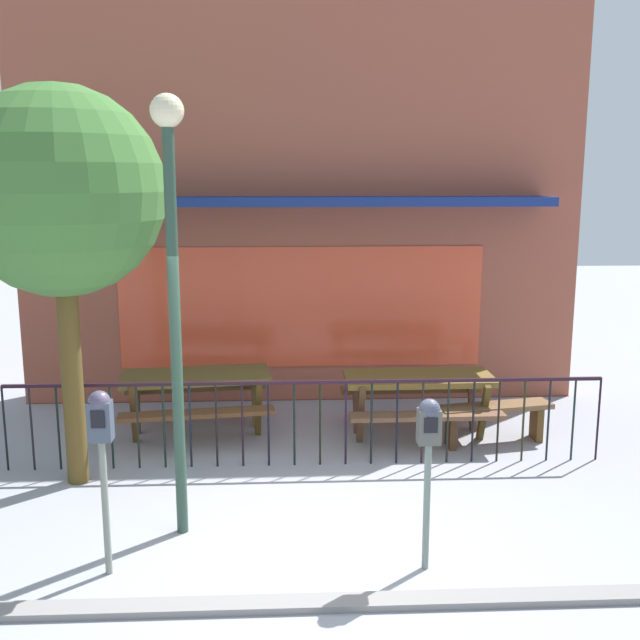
{
  "coord_description": "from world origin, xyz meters",
  "views": [
    {
      "loc": [
        -0.24,
        -5.83,
        3.16
      ],
      "look_at": [
        0.16,
        2.38,
        1.56
      ],
      "focal_mm": 41.72,
      "sensor_mm": 36.0,
      "label": 1
    }
  ],
  "objects_px": {
    "picnic_table_right": "(419,388)",
    "street_lamp": "(172,255)",
    "patio_bench": "(495,415)",
    "parking_meter_near": "(429,439)",
    "picnic_table_left": "(196,387)",
    "street_tree": "(60,194)",
    "parking_meter_far": "(101,434)"
  },
  "relations": [
    {
      "from": "parking_meter_near",
      "to": "parking_meter_far",
      "type": "height_order",
      "value": "parking_meter_far"
    },
    {
      "from": "picnic_table_right",
      "to": "street_lamp",
      "type": "relative_size",
      "value": 0.48
    },
    {
      "from": "street_tree",
      "to": "street_lamp",
      "type": "xyz_separation_m",
      "value": [
        1.24,
        -1.18,
        -0.48
      ]
    },
    {
      "from": "picnic_table_left",
      "to": "picnic_table_right",
      "type": "xyz_separation_m",
      "value": [
        2.72,
        -0.21,
        0.0
      ]
    },
    {
      "from": "street_lamp",
      "to": "street_tree",
      "type": "bearing_deg",
      "value": 136.48
    },
    {
      "from": "picnic_table_right",
      "to": "patio_bench",
      "type": "relative_size",
      "value": 1.27
    },
    {
      "from": "picnic_table_left",
      "to": "street_tree",
      "type": "xyz_separation_m",
      "value": [
        -1.09,
        -1.41,
        2.38
      ]
    },
    {
      "from": "picnic_table_right",
      "to": "patio_bench",
      "type": "xyz_separation_m",
      "value": [
        0.88,
        -0.29,
        -0.26
      ]
    },
    {
      "from": "picnic_table_left",
      "to": "parking_meter_far",
      "type": "xyz_separation_m",
      "value": [
        -0.34,
        -3.29,
        0.57
      ]
    },
    {
      "from": "picnic_table_right",
      "to": "parking_meter_near",
      "type": "height_order",
      "value": "parking_meter_near"
    },
    {
      "from": "parking_meter_far",
      "to": "street_lamp",
      "type": "bearing_deg",
      "value": 54.51
    },
    {
      "from": "picnic_table_left",
      "to": "parking_meter_far",
      "type": "height_order",
      "value": "parking_meter_far"
    },
    {
      "from": "picnic_table_right",
      "to": "street_tree",
      "type": "height_order",
      "value": "street_tree"
    },
    {
      "from": "patio_bench",
      "to": "parking_meter_near",
      "type": "xyz_separation_m",
      "value": [
        -1.37,
        -2.84,
        0.76
      ]
    },
    {
      "from": "picnic_table_right",
      "to": "parking_meter_far",
      "type": "bearing_deg",
      "value": -134.82
    },
    {
      "from": "parking_meter_far",
      "to": "street_tree",
      "type": "bearing_deg",
      "value": 111.59
    },
    {
      "from": "picnic_table_right",
      "to": "street_lamp",
      "type": "bearing_deg",
      "value": -137.1
    },
    {
      "from": "parking_meter_far",
      "to": "patio_bench",
      "type": "bearing_deg",
      "value": 35.39
    },
    {
      "from": "picnic_table_right",
      "to": "parking_meter_far",
      "type": "xyz_separation_m",
      "value": [
        -3.06,
        -3.08,
        0.57
      ]
    },
    {
      "from": "parking_meter_far",
      "to": "picnic_table_left",
      "type": "bearing_deg",
      "value": 84.09
    },
    {
      "from": "picnic_table_left",
      "to": "parking_meter_near",
      "type": "xyz_separation_m",
      "value": [
        2.23,
        -3.34,
        0.51
      ]
    },
    {
      "from": "patio_bench",
      "to": "street_lamp",
      "type": "relative_size",
      "value": 0.38
    },
    {
      "from": "parking_meter_near",
      "to": "parking_meter_far",
      "type": "bearing_deg",
      "value": 178.99
    },
    {
      "from": "parking_meter_near",
      "to": "street_lamp",
      "type": "distance_m",
      "value": 2.6
    },
    {
      "from": "picnic_table_left",
      "to": "picnic_table_right",
      "type": "height_order",
      "value": "same"
    },
    {
      "from": "parking_meter_near",
      "to": "street_lamp",
      "type": "height_order",
      "value": "street_lamp"
    },
    {
      "from": "picnic_table_right",
      "to": "parking_meter_far",
      "type": "relative_size",
      "value": 1.18
    },
    {
      "from": "parking_meter_near",
      "to": "street_tree",
      "type": "relative_size",
      "value": 0.36
    },
    {
      "from": "picnic_table_right",
      "to": "patio_bench",
      "type": "height_order",
      "value": "picnic_table_right"
    },
    {
      "from": "picnic_table_left",
      "to": "street_lamp",
      "type": "bearing_deg",
      "value": -86.49
    },
    {
      "from": "picnic_table_left",
      "to": "parking_meter_far",
      "type": "relative_size",
      "value": 1.27
    },
    {
      "from": "parking_meter_far",
      "to": "street_tree",
      "type": "xyz_separation_m",
      "value": [
        -0.75,
        1.88,
        1.8
      ]
    }
  ]
}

